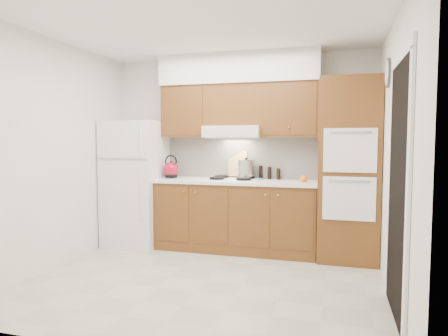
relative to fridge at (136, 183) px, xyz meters
name	(u,v)px	position (x,y,z in m)	size (l,w,h in m)	color
floor	(206,280)	(1.41, -1.14, -0.86)	(3.60, 3.60, 0.00)	#BAB6A3
ceiling	(205,27)	(1.41, -1.14, 1.74)	(3.60, 3.60, 0.00)	white
wall_back	(239,152)	(1.41, 0.36, 0.44)	(3.60, 0.02, 2.60)	white
wall_left	(56,154)	(-0.40, -1.14, 0.44)	(0.02, 3.00, 2.60)	white
wall_right	(395,159)	(3.21, -1.14, 0.44)	(0.02, 3.00, 2.60)	white
fridge	(136,183)	(0.00, 0.00, 0.00)	(0.75, 0.72, 1.72)	white
base_cabinets	(236,217)	(1.43, 0.06, -0.41)	(2.11, 0.60, 0.90)	brown
countertop	(236,181)	(1.43, 0.05, 0.06)	(2.13, 0.62, 0.04)	white
backsplash	(241,158)	(1.43, 0.34, 0.36)	(2.11, 0.03, 0.56)	white
oven_cabinet	(348,170)	(2.85, 0.03, 0.24)	(0.70, 0.65, 2.20)	brown
upper_cab_left	(187,112)	(0.69, 0.19, 0.99)	(0.63, 0.33, 0.70)	brown
upper_cab_right	(291,110)	(2.12, 0.19, 0.99)	(0.73, 0.33, 0.70)	brown
range_hood	(234,132)	(1.38, 0.13, 0.71)	(0.75, 0.45, 0.15)	silver
upper_cab_over_hood	(235,105)	(1.38, 0.19, 1.06)	(0.75, 0.33, 0.55)	brown
soffit	(238,69)	(1.43, 0.18, 1.54)	(2.13, 0.36, 0.40)	silver
cooktop	(232,179)	(1.38, 0.07, 0.09)	(0.74, 0.50, 0.01)	white
doorway	(398,191)	(3.19, -1.49, 0.19)	(0.02, 0.90, 2.10)	black
wall_clock	(388,73)	(3.19, -0.59, 1.29)	(0.30, 0.30, 0.02)	#3F3833
kettle	(171,170)	(0.51, 0.07, 0.20)	(0.21, 0.21, 0.21)	maroon
cutting_board	(237,164)	(1.39, 0.31, 0.28)	(0.27, 0.02, 0.35)	tan
stock_pot	(246,169)	(1.54, 0.19, 0.22)	(0.21, 0.21, 0.22)	#B8B8BC
condiment_a	(261,172)	(1.72, 0.31, 0.17)	(0.05, 0.05, 0.18)	black
condiment_b	(269,173)	(1.84, 0.28, 0.16)	(0.05, 0.05, 0.17)	black
condiment_c	(278,174)	(1.96, 0.26, 0.15)	(0.05, 0.05, 0.15)	black
orange_near	(304,179)	(2.32, 0.02, 0.12)	(0.09, 0.09, 0.09)	#FF4D0D
orange_far	(303,179)	(2.30, 0.03, 0.12)	(0.07, 0.07, 0.07)	orange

